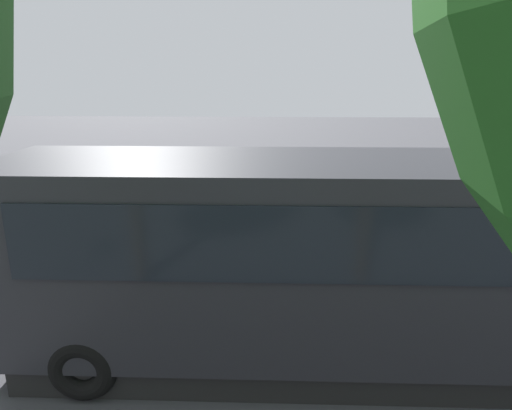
{
  "coord_description": "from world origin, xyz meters",
  "views": [
    {
      "loc": [
        -0.95,
        11.86,
        4.42
      ],
      "look_at": [
        -0.48,
        0.16,
        1.1
      ],
      "focal_mm": 32.02,
      "sensor_mm": 36.0,
      "label": 1
    }
  ],
  "objects_px": {
    "stunt_motorcycle": "(175,179)",
    "spectator_centre": "(251,241)",
    "spectator_left": "(309,242)",
    "parked_motorcycle_silver": "(337,283)",
    "tour_bus": "(332,263)",
    "traffic_cone": "(231,201)",
    "spectator_far_left": "(361,246)"
  },
  "relations": [
    {
      "from": "stunt_motorcycle",
      "to": "spectator_centre",
      "type": "bearing_deg",
      "value": 115.08
    },
    {
      "from": "spectator_left",
      "to": "parked_motorcycle_silver",
      "type": "height_order",
      "value": "spectator_left"
    },
    {
      "from": "tour_bus",
      "to": "stunt_motorcycle",
      "type": "relative_size",
      "value": 5.08
    },
    {
      "from": "spectator_centre",
      "to": "traffic_cone",
      "type": "distance_m",
      "value": 6.1
    },
    {
      "from": "spectator_left",
      "to": "spectator_centre",
      "type": "height_order",
      "value": "spectator_centre"
    },
    {
      "from": "tour_bus",
      "to": "traffic_cone",
      "type": "height_order",
      "value": "tour_bus"
    },
    {
      "from": "spectator_centre",
      "to": "parked_motorcycle_silver",
      "type": "height_order",
      "value": "spectator_centre"
    },
    {
      "from": "spectator_centre",
      "to": "parked_motorcycle_silver",
      "type": "bearing_deg",
      "value": 159.94
    },
    {
      "from": "parked_motorcycle_silver",
      "to": "traffic_cone",
      "type": "height_order",
      "value": "parked_motorcycle_silver"
    },
    {
      "from": "spectator_left",
      "to": "stunt_motorcycle",
      "type": "relative_size",
      "value": 0.89
    },
    {
      "from": "spectator_far_left",
      "to": "stunt_motorcycle",
      "type": "bearing_deg",
      "value": -49.93
    },
    {
      "from": "traffic_cone",
      "to": "stunt_motorcycle",
      "type": "bearing_deg",
      "value": -10.04
    },
    {
      "from": "tour_bus",
      "to": "spectator_centre",
      "type": "distance_m",
      "value": 2.81
    },
    {
      "from": "tour_bus",
      "to": "spectator_centre",
      "type": "bearing_deg",
      "value": -60.41
    },
    {
      "from": "tour_bus",
      "to": "spectator_far_left",
      "type": "xyz_separation_m",
      "value": [
        -0.93,
        -2.47,
        -0.65
      ]
    },
    {
      "from": "tour_bus",
      "to": "spectator_left",
      "type": "distance_m",
      "value": 2.54
    },
    {
      "from": "stunt_motorcycle",
      "to": "traffic_cone",
      "type": "relative_size",
      "value": 3.18
    },
    {
      "from": "spectator_far_left",
      "to": "spectator_left",
      "type": "xyz_separation_m",
      "value": [
        1.08,
        -0.0,
        0.07
      ]
    },
    {
      "from": "spectator_far_left",
      "to": "spectator_left",
      "type": "bearing_deg",
      "value": -0.07
    },
    {
      "from": "spectator_left",
      "to": "spectator_centre",
      "type": "xyz_separation_m",
      "value": [
        1.21,
        0.08,
        0.02
      ]
    },
    {
      "from": "tour_bus",
      "to": "spectator_left",
      "type": "relative_size",
      "value": 5.7
    },
    {
      "from": "parked_motorcycle_silver",
      "to": "traffic_cone",
      "type": "relative_size",
      "value": 3.25
    },
    {
      "from": "tour_bus",
      "to": "spectator_far_left",
      "type": "distance_m",
      "value": 2.72
    },
    {
      "from": "spectator_centre",
      "to": "traffic_cone",
      "type": "xyz_separation_m",
      "value": [
        1.0,
        -5.97,
        -0.78
      ]
    },
    {
      "from": "spectator_centre",
      "to": "parked_motorcycle_silver",
      "type": "xyz_separation_m",
      "value": [
        -1.72,
        0.63,
        -0.61
      ]
    },
    {
      "from": "spectator_far_left",
      "to": "traffic_cone",
      "type": "distance_m",
      "value": 6.79
    },
    {
      "from": "stunt_motorcycle",
      "to": "traffic_cone",
      "type": "height_order",
      "value": "stunt_motorcycle"
    },
    {
      "from": "spectator_left",
      "to": "spectator_centre",
      "type": "distance_m",
      "value": 1.22
    },
    {
      "from": "spectator_far_left",
      "to": "parked_motorcycle_silver",
      "type": "xyz_separation_m",
      "value": [
        0.57,
        0.71,
        -0.51
      ]
    },
    {
      "from": "tour_bus",
      "to": "parked_motorcycle_silver",
      "type": "distance_m",
      "value": 2.15
    },
    {
      "from": "spectator_centre",
      "to": "spectator_left",
      "type": "bearing_deg",
      "value": -176.29
    },
    {
      "from": "tour_bus",
      "to": "parked_motorcycle_silver",
      "type": "height_order",
      "value": "tour_bus"
    }
  ]
}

